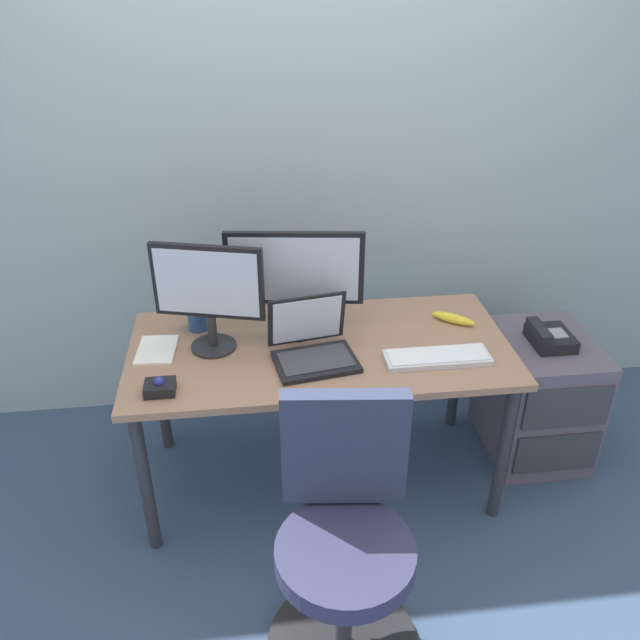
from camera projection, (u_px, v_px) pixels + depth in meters
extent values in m
plane|color=#364A65|center=(320.00, 477.00, 2.96)|extent=(8.00, 8.00, 0.00)
cube|color=#97ABAE|center=(301.00, 128.00, 2.88)|extent=(6.00, 0.10, 2.80)
cube|color=#997256|center=(320.00, 349.00, 2.62)|extent=(1.53, 0.73, 0.03)
cylinder|color=#2D2D33|center=(145.00, 483.00, 2.46)|extent=(0.05, 0.05, 0.68)
cylinder|color=#2D2D33|center=(503.00, 452.00, 2.61)|extent=(0.05, 0.05, 0.68)
cylinder|color=#2D2D33|center=(160.00, 388.00, 2.98)|extent=(0.05, 0.05, 0.68)
cylinder|color=#2D2D33|center=(457.00, 368.00, 3.13)|extent=(0.05, 0.05, 0.68)
cube|color=#5B5260|center=(537.00, 395.00, 3.01)|extent=(0.42, 0.52, 0.59)
cube|color=#38383D|center=(568.00, 408.00, 2.72)|extent=(0.38, 0.01, 0.20)
cube|color=#38383D|center=(557.00, 453.00, 2.84)|extent=(0.38, 0.01, 0.20)
cube|color=black|center=(551.00, 338.00, 2.83)|extent=(0.17, 0.20, 0.06)
cube|color=black|center=(539.00, 330.00, 2.80)|extent=(0.05, 0.18, 0.04)
cube|color=gray|center=(557.00, 333.00, 2.81)|extent=(0.07, 0.08, 0.01)
cylinder|color=#333338|center=(344.00, 604.00, 2.12)|extent=(0.06, 0.06, 0.41)
cylinder|color=#30304F|center=(345.00, 555.00, 2.01)|extent=(0.44, 0.44, 0.07)
cube|color=#2D354E|center=(344.00, 448.00, 2.05)|extent=(0.40, 0.10, 0.42)
cylinder|color=#262628|center=(296.00, 330.00, 2.71)|extent=(0.18, 0.18, 0.01)
cylinder|color=#262628|center=(295.00, 316.00, 2.67)|extent=(0.04, 0.04, 0.13)
cube|color=black|center=(294.00, 268.00, 2.57)|extent=(0.55, 0.10, 0.31)
cube|color=silver|center=(294.00, 270.00, 2.55)|extent=(0.50, 0.07, 0.27)
cylinder|color=#262628|center=(214.00, 346.00, 2.60)|extent=(0.18, 0.18, 0.01)
cylinder|color=#262628|center=(212.00, 330.00, 2.56)|extent=(0.04, 0.04, 0.13)
cube|color=black|center=(208.00, 282.00, 2.46)|extent=(0.42, 0.14, 0.30)
cube|color=silver|center=(207.00, 283.00, 2.44)|extent=(0.39, 0.11, 0.26)
cube|color=silver|center=(437.00, 358.00, 2.52)|extent=(0.41, 0.14, 0.02)
cube|color=white|center=(437.00, 355.00, 2.51)|extent=(0.38, 0.12, 0.01)
cube|color=black|center=(316.00, 362.00, 2.49)|extent=(0.34, 0.27, 0.02)
cube|color=#38383D|center=(316.00, 359.00, 2.49)|extent=(0.30, 0.21, 0.00)
cube|color=black|center=(307.00, 319.00, 2.54)|extent=(0.31, 0.10, 0.22)
cube|color=silver|center=(307.00, 320.00, 2.53)|extent=(0.28, 0.08, 0.19)
cube|color=black|center=(160.00, 388.00, 2.33)|extent=(0.11, 0.09, 0.04)
sphere|color=navy|center=(159.00, 382.00, 2.32)|extent=(0.04, 0.04, 0.04)
cylinder|color=#2C4E88|center=(198.00, 318.00, 2.71)|extent=(0.09, 0.09, 0.10)
torus|color=#304F84|center=(210.00, 317.00, 2.71)|extent=(0.01, 0.06, 0.06)
cube|color=white|center=(157.00, 350.00, 2.57)|extent=(0.16, 0.22, 0.01)
ellipsoid|color=yellow|center=(453.00, 319.00, 2.76)|extent=(0.18, 0.15, 0.04)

